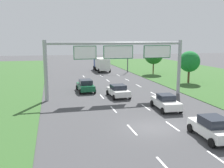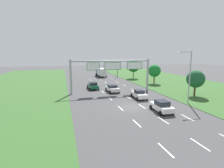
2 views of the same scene
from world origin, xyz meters
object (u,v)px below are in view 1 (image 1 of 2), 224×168
Objects in this scene: car_far_ahead at (86,86)px; car_lead_silver at (118,91)px; traffic_light_mast at (119,55)px; roadside_tree_mid at (189,62)px; car_mid_lane at (212,128)px; car_near_red at (166,102)px; roadside_tree_far at (154,55)px; sign_gantry at (119,57)px; box_truck at (101,64)px.

car_lead_silver is at bearing -52.26° from car_far_ahead.
car_lead_silver is 0.73× the size of traffic_light_mast.
car_lead_silver is at bearing -152.78° from roadside_tree_mid.
traffic_light_mast is (3.17, 36.94, 3.05)m from car_mid_lane.
roadside_tree_far is at bearing 72.60° from car_near_red.
sign_gantry reaches higher than car_near_red.
roadside_tree_mid is at bearing 27.31° from sign_gantry.
car_far_ahead is 0.73× the size of roadside_tree_far.
car_mid_lane is (-0.11, -7.76, 0.04)m from car_near_red.
traffic_light_mast is (3.06, 29.18, 3.09)m from car_near_red.
car_lead_silver is 5.49m from car_far_ahead.
car_far_ahead is 21.68m from roadside_tree_far.
car_far_ahead is at bearing -170.42° from roadside_tree_mid.
box_truck is at bearing 132.04° from traffic_light_mast.
car_far_ahead is at bearing -118.12° from traffic_light_mast.
traffic_light_mast is 1.07× the size of roadside_tree_mid.
car_near_red is at bearing -66.75° from car_lead_silver.
box_truck reaches higher than car_lead_silver.
sign_gantry reaches higher than box_truck.
car_mid_lane is at bearing -105.94° from roadside_tree_far.
traffic_light_mast reaches higher than car_far_ahead.
box_truck is 0.42× the size of sign_gantry.
sign_gantry is at bearing -123.87° from roadside_tree_far.
car_mid_lane is 40.45m from box_truck.
traffic_light_mast is at bearing 116.55° from roadside_tree_mid.
sign_gantry is at bearing -105.34° from traffic_light_mast.
sign_gantry reaches higher than traffic_light_mast.
sign_gantry is (3.60, -4.20, 4.13)m from car_far_ahead.
car_far_ahead is 17.89m from roadside_tree_mid.
car_lead_silver is 15.92m from roadside_tree_mid.
car_near_red is at bearing -65.02° from sign_gantry.
traffic_light_mast is (6.17, 22.49, -1.10)m from sign_gantry.
roadside_tree_far reaches higher than traffic_light_mast.
roadside_tree_far reaches higher than roadside_tree_mid.
car_lead_silver is at bearing -97.73° from box_truck.
car_far_ahead reaches higher than car_lead_silver.
box_truck is 21.82m from roadside_tree_mid.
car_lead_silver is 0.78× the size of roadside_tree_mid.
sign_gantry is 15.64m from roadside_tree_mid.
car_lead_silver is 0.69× the size of roadside_tree_far.
sign_gantry is at bearing 104.24° from car_mid_lane.
car_far_ahead is 0.77× the size of traffic_light_mast.
traffic_light_mast is (9.77, 18.29, 3.03)m from car_far_ahead.
roadside_tree_mid is (10.83, -18.85, 1.89)m from box_truck.
roadside_tree_mid reaches higher than car_near_red.
traffic_light_mast is 7.42m from roadside_tree_far.
car_mid_lane is 0.55× the size of box_truck.
car_far_ahead is (-6.60, 18.65, 0.02)m from car_mid_lane.
box_truck is 1.31× the size of traffic_light_mast.
car_mid_lane is 0.69× the size of roadside_tree_far.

